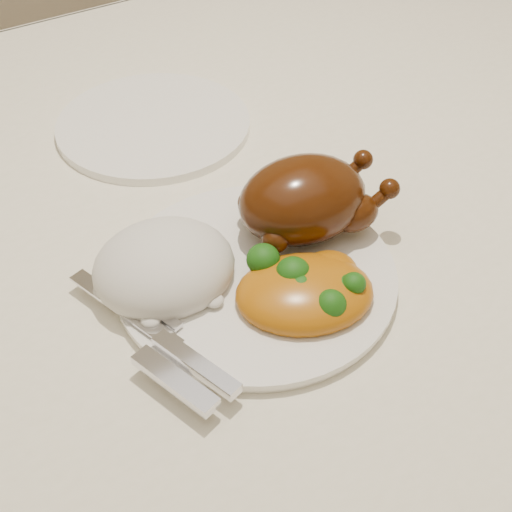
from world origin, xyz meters
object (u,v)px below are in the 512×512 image
dinner_plate (256,277)px  roast_chicken (306,199)px  dining_table (131,321)px  side_plate (154,125)px

dinner_plate → roast_chicken: bearing=19.1°
dinner_plate → roast_chicken: roast_chicken is taller
roast_chicken → dining_table: bearing=162.2°
dining_table → side_plate: size_ratio=7.17×
dining_table → dinner_plate: (0.09, -0.11, 0.11)m
dining_table → dinner_plate: bearing=-50.7°
dining_table → dinner_plate: dinner_plate is taller
dining_table → roast_chicken: bearing=-27.5°
dinner_plate → side_plate: bearing=82.8°
dinner_plate → dining_table: bearing=129.3°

